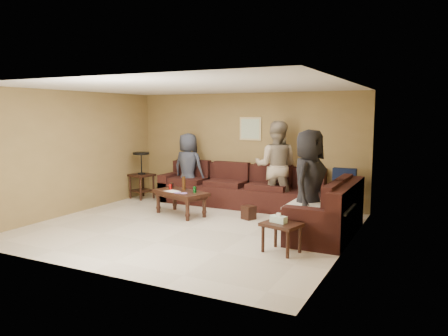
# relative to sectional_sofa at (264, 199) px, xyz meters

# --- Properties ---
(room) EXTENTS (5.60, 5.50, 2.50)m
(room) POSITION_rel_sectional_sofa_xyz_m (-0.81, -1.52, 1.34)
(room) COLOR beige
(room) RESTS_ON ground
(sectional_sofa) EXTENTS (4.65, 2.90, 0.97)m
(sectional_sofa) POSITION_rel_sectional_sofa_xyz_m (0.00, 0.00, 0.00)
(sectional_sofa) COLOR #341411
(sectional_sofa) RESTS_ON ground
(coffee_table) EXTENTS (1.30, 0.94, 0.77)m
(coffee_table) POSITION_rel_sectional_sofa_xyz_m (-1.49, -0.77, 0.09)
(coffee_table) COLOR black
(coffee_table) RESTS_ON ground
(end_table_left) EXTENTS (0.60, 0.60, 1.12)m
(end_table_left) POSITION_rel_sectional_sofa_xyz_m (-3.26, 0.28, 0.26)
(end_table_left) COLOR black
(end_table_left) RESTS_ON ground
(side_table_right) EXTENTS (0.63, 0.56, 0.59)m
(side_table_right) POSITION_rel_sectional_sofa_xyz_m (1.11, -2.13, 0.06)
(side_table_right) COLOR black
(side_table_right) RESTS_ON ground
(waste_bin) EXTENTS (0.29, 0.29, 0.26)m
(waste_bin) POSITION_rel_sectional_sofa_xyz_m (-0.12, -0.48, -0.19)
(waste_bin) COLOR black
(waste_bin) RESTS_ON ground
(wall_art) EXTENTS (0.52, 0.04, 0.52)m
(wall_art) POSITION_rel_sectional_sofa_xyz_m (-0.71, 0.96, 1.37)
(wall_art) COLOR tan
(wall_art) RESTS_ON ground
(person_left) EXTENTS (0.80, 0.55, 1.59)m
(person_left) POSITION_rel_sectional_sofa_xyz_m (-2.07, 0.48, 0.47)
(person_left) COLOR #303443
(person_left) RESTS_ON ground
(person_middle) EXTENTS (1.04, 0.87, 1.89)m
(person_middle) POSITION_rel_sectional_sofa_xyz_m (0.08, 0.48, 0.62)
(person_middle) COLOR gray
(person_middle) RESTS_ON ground
(person_right) EXTENTS (0.65, 0.92, 1.79)m
(person_right) POSITION_rel_sectional_sofa_xyz_m (1.23, -1.12, 0.57)
(person_right) COLOR black
(person_right) RESTS_ON ground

